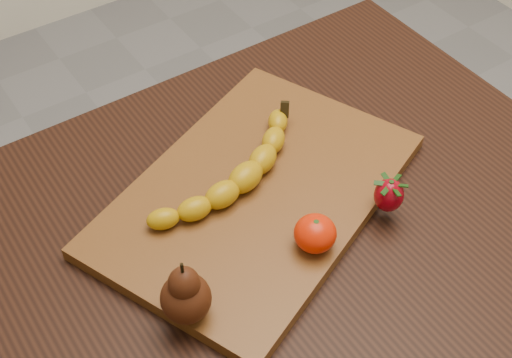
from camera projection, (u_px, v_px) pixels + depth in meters
table at (252, 277)px, 1.02m from camera, size 1.00×0.70×0.76m
cutting_board at (256, 194)px, 0.99m from camera, size 0.53×0.45×0.02m
banana at (245, 177)px, 0.97m from camera, size 0.25×0.13×0.04m
pear at (185, 290)px, 0.81m from camera, size 0.07×0.07×0.09m
mandarin at (315, 233)px, 0.90m from camera, size 0.06×0.06×0.05m
strawberry at (389, 194)px, 0.94m from camera, size 0.05×0.05×0.05m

